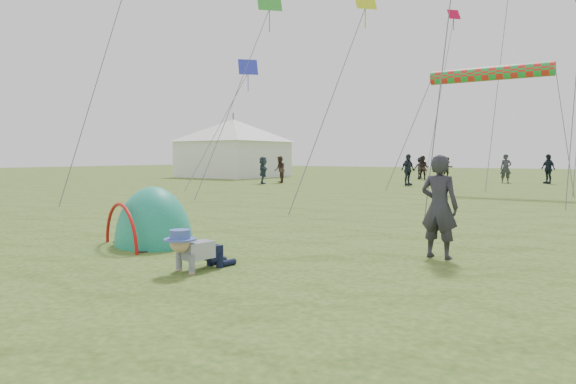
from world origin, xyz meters
The scene contains 18 objects.
ground centered at (0.00, 0.00, 0.00)m, with size 140.00×140.00×0.00m, color #2A4C16.
crawling_toddler centered at (-0.46, 0.01, 0.32)m, with size 0.58×0.83×0.64m, color black, non-canonical shape.
popup_tent centered at (-2.64, 1.22, 0.00)m, with size 1.69×1.39×2.19m, color #1A805B.
standing_adult centered at (2.24, 2.87, 0.84)m, with size 0.61×0.40×1.69m, color #2B2934.
event_marquee centered at (-21.51, 26.74, 2.47)m, with size 7.19×7.19×4.94m, color white, non-canonical shape.
crowd_person_0 centered at (-1.35, 28.60, 0.90)m, with size 0.65×0.43×1.79m, color #303137.
crowd_person_1 centered at (-13.09, 20.94, 0.83)m, with size 0.81×0.63×1.67m, color #442E29.
crowd_person_7 centered at (-7.09, 30.15, 0.85)m, with size 0.82×0.64×1.69m, color #2C201E.
crowd_person_8 centered at (0.93, 29.21, 0.90)m, with size 1.05×0.44×1.79m, color black.
crowd_person_9 centered at (-7.95, 32.07, 0.80)m, with size 1.03×0.59×1.59m, color black.
crowd_person_11 centered at (-13.45, 19.67, 0.82)m, with size 1.51×0.48×1.63m, color #2B3747.
crowd_person_13 centered at (-6.43, 33.89, 0.79)m, with size 0.77×0.60×1.58m, color #3C2E29.
crowd_person_14 centered at (-5.53, 22.76, 0.89)m, with size 1.05×0.44×1.79m, color #212935.
rainbow_tube_kite centered at (-0.56, 19.58, 5.43)m, with size 0.64×0.64×5.36m, color red.
diamond_kite_2 centered at (-3.16, 11.68, 7.15)m, with size 0.75×0.75×0.00m, color yellow.
diamond_kite_6 centered at (-4.23, 26.70, 10.25)m, with size 0.75×0.75×0.00m, color red.
diamond_kite_9 centered at (-8.96, 14.00, 8.64)m, with size 1.09×1.09×0.00m, color green.
diamond_kite_10 centered at (-12.73, 17.29, 6.55)m, with size 1.05×1.05×0.00m, color #2C34C8.
Camera 1 is at (4.70, -5.40, 1.66)m, focal length 32.00 mm.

